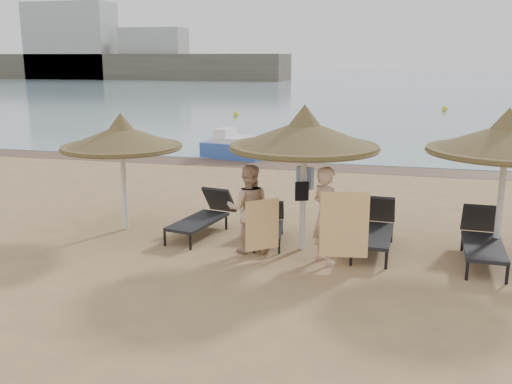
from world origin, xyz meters
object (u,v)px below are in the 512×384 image
lounger_near_left (270,224)px  lounger_far_right (483,238)px  person_left (248,202)px  pedal_boat (235,147)px  palapa_right (507,139)px  person_right (326,208)px  lounger_far_left (204,215)px  palapa_left (121,137)px  lounger_near_right (374,227)px  palapa_center (304,135)px

lounger_near_left → lounger_far_right: (4.01, -0.25, 0.09)m
person_left → pedal_boat: person_left is taller
palapa_right → pedal_boat: palapa_right is taller
lounger_far_right → person_right: size_ratio=1.01×
lounger_far_left → person_left: size_ratio=1.04×
palapa_left → person_right: palapa_left is taller
lounger_near_left → lounger_near_right: size_ratio=0.80×
lounger_near_left → person_right: size_ratio=0.80×
lounger_far_left → lounger_far_right: 5.43m
person_right → palapa_left: bearing=31.7°
lounger_near_right → lounger_far_right: 1.94m
palapa_left → person_left: (2.91, -0.74, -1.01)m
pedal_boat → person_right: bearing=-53.4°
palapa_right → lounger_near_right: bearing=-179.4°
lounger_far_left → lounger_near_left: (1.41, -0.08, -0.07)m
lounger_near_left → lounger_near_right: (2.08, -0.03, 0.09)m
lounger_near_right → person_left: 2.50m
palapa_center → palapa_right: 3.57m
lounger_far_left → lounger_near_right: (3.49, -0.11, 0.02)m
palapa_center → person_left: bearing=-158.9°
palapa_right → lounger_near_left: palapa_right is taller
palapa_left → lounger_far_left: bearing=5.1°
lounger_far_right → pedal_boat: (-7.36, 9.34, -0.02)m
lounger_near_left → palapa_center: bearing=-39.5°
palapa_right → person_right: (-3.03, -1.07, -1.17)m
pedal_boat → lounger_near_right: bearing=-47.0°
lounger_near_right → palapa_right: bearing=2.9°
palapa_center → palapa_right: bearing=7.0°
lounger_near_right → lounger_far_right: (1.93, -0.22, 0.00)m
palapa_left → person_right: bearing=-12.9°
person_left → lounger_far_right: bearing=175.1°
palapa_right → lounger_far_right: bearing=-138.9°
lounger_near_left → lounger_near_right: lounger_near_right is taller
lounger_far_left → lounger_near_right: size_ratio=0.98×
lounger_far_left → lounger_near_right: lounger_near_right is taller
person_left → pedal_boat: (-3.13, 9.91, -0.59)m
palapa_center → person_left: (-0.97, -0.37, -1.23)m
lounger_near_right → pedal_boat: 10.62m
lounger_near_right → pedal_boat: (-5.43, 9.12, -0.02)m
lounger_near_left → pedal_boat: (-3.35, 9.10, 0.07)m
person_right → palapa_center: bearing=-6.5°
palapa_center → pedal_boat: (-4.10, 9.54, -1.82)m
lounger_far_left → lounger_far_right: (5.42, -0.33, 0.02)m
palapa_right → lounger_far_left: bearing=179.1°
lounger_near_left → palapa_right: bearing=-8.9°
person_left → palapa_right: bearing=177.6°
lounger_near_right → lounger_far_right: size_ratio=0.99×
lounger_far_left → person_right: bearing=-12.4°
palapa_center → person_right: 1.44m
palapa_left → person_left: 3.17m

